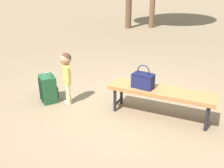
{
  "coord_description": "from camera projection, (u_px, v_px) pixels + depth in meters",
  "views": [
    {
      "loc": [
        -0.77,
        3.78,
        2.1
      ],
      "look_at": [
        0.25,
        0.1,
        0.45
      ],
      "focal_mm": 42.38,
      "sensor_mm": 36.0,
      "label": 1
    }
  ],
  "objects": [
    {
      "name": "backpack_large",
      "position": [
        48.0,
        87.0,
        4.51
      ],
      "size": [
        0.38,
        0.39,
        0.53
      ],
      "color": "#1E4C2D",
      "rests_on": "ground"
    },
    {
      "name": "ground_plane",
      "position": [
        128.0,
        108.0,
        4.36
      ],
      "size": [
        40.0,
        40.0,
        0.0
      ],
      "primitive_type": "plane",
      "color": "#7F6B51",
      "rests_on": "ground"
    },
    {
      "name": "park_bench",
      "position": [
        161.0,
        93.0,
        3.99
      ],
      "size": [
        1.64,
        0.63,
        0.45
      ],
      "color": "#9E6B3D",
      "rests_on": "ground"
    },
    {
      "name": "handbag",
      "position": [
        143.0,
        80.0,
        3.99
      ],
      "size": [
        0.36,
        0.26,
        0.37
      ],
      "color": "#191E4C",
      "rests_on": "park_bench"
    },
    {
      "name": "child_standing",
      "position": [
        67.0,
        71.0,
        4.3
      ],
      "size": [
        0.18,
        0.21,
        0.89
      ],
      "color": "#CCCC8C",
      "rests_on": "ground"
    }
  ]
}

